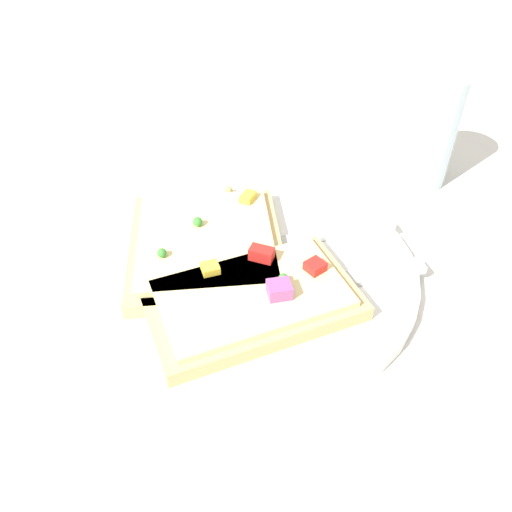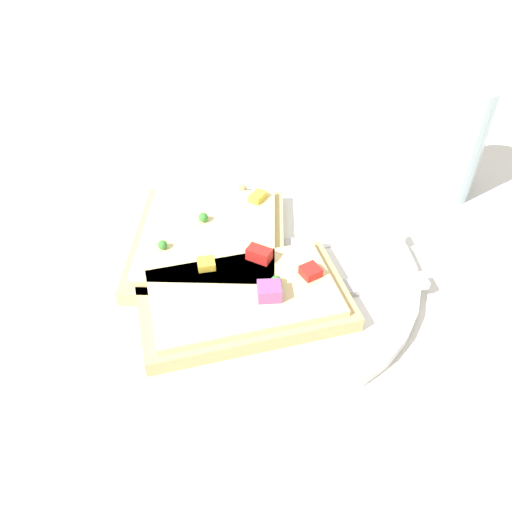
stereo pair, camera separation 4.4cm
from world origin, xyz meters
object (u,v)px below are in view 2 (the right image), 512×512
(knife, at_px, (334,290))
(pizza_slice_corner, at_px, (244,298))
(drinking_glass, at_px, (450,141))
(fork, at_px, (290,244))
(pizza_slice_main, at_px, (209,240))
(plate, at_px, (256,269))

(knife, xyz_separation_m, pizza_slice_corner, (-0.00, 0.08, 0.01))
(drinking_glass, bearing_deg, fork, 113.28)
(drinking_glass, bearing_deg, pizza_slice_main, 105.05)
(plate, height_order, knife, knife)
(knife, relative_size, pizza_slice_corner, 1.11)
(fork, distance_m, pizza_slice_corner, 0.09)
(plate, height_order, pizza_slice_main, pizza_slice_main)
(plate, distance_m, knife, 0.08)
(knife, height_order, drinking_glass, drinking_glass)
(plate, xyz_separation_m, pizza_slice_corner, (-0.05, 0.02, 0.02))
(pizza_slice_main, height_order, pizza_slice_corner, pizza_slice_corner)
(fork, distance_m, pizza_slice_main, 0.08)
(plate, relative_size, pizza_slice_main, 1.64)
(knife, height_order, pizza_slice_corner, pizza_slice_corner)
(pizza_slice_main, bearing_deg, plate, 64.16)
(plate, xyz_separation_m, drinking_glass, (0.10, -0.22, 0.06))
(pizza_slice_main, relative_size, pizza_slice_corner, 1.01)
(pizza_slice_corner, bearing_deg, plate, 64.86)
(fork, relative_size, drinking_glass, 1.62)
(pizza_slice_corner, distance_m, drinking_glass, 0.29)
(plate, height_order, drinking_glass, drinking_glass)
(knife, bearing_deg, plate, -36.28)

